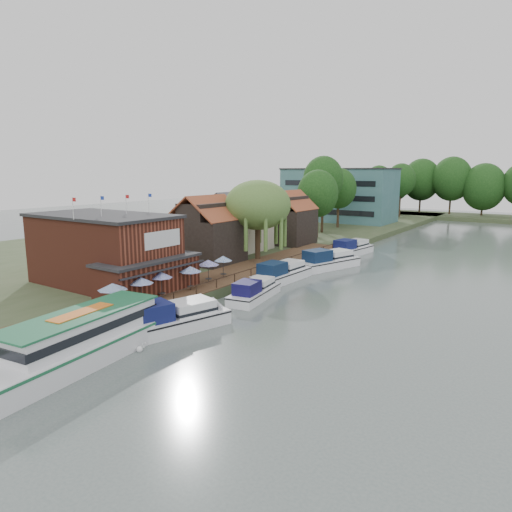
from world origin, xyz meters
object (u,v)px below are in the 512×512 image
Objects in this scene: cruiser_1 at (254,289)px; swan at (140,349)px; cottage_c at (289,217)px; umbrella_0 at (113,297)px; umbrella_2 at (161,284)px; willow at (258,220)px; cruiser_4 at (351,246)px; hotel_block at (339,195)px; cottage_a at (207,229)px; cruiser_0 at (173,315)px; tour_boat at (74,339)px; umbrella_1 at (141,290)px; cruiser_3 at (328,258)px; cottage_b at (235,221)px; cruiser_2 at (282,271)px; umbrella_4 at (208,271)px; umbrella_5 at (223,267)px; pub at (116,251)px; umbrella_3 at (190,278)px.

swan is at bearing -96.22° from cruiser_1.
swan is (12.91, -42.74, -5.03)m from cottage_c.
umbrella_2 is (0.12, 5.32, 0.00)m from umbrella_0.
willow reaches higher than cruiser_4.
hotel_block is 56.47m from cottage_a.
swan is at bearing -60.15° from cruiser_0.
tour_boat is at bearing -102.48° from cruiser_1.
cruiser_4 is (18.23, -35.47, -5.90)m from hotel_block.
cruiser_3 is (4.77, 27.48, -0.98)m from umbrella_1.
cottage_b reaches higher than cruiser_2.
cruiser_0 is (5.27, -10.61, -0.99)m from umbrella_4.
cottage_c is at bearing 104.43° from umbrella_5.
umbrella_2 is (6.73, -0.53, -2.36)m from pub.
cottage_b is 16.13m from cruiser_3.
umbrella_5 is (-0.10, 2.62, 0.00)m from umbrella_4.
umbrella_3 is at bearing 96.54° from tour_boat.
cottage_b reaches higher than cruiser_4.
cottage_c is at bearing 66.04° from cottage_b.
pub is at bearing 176.14° from cruiser_0.
cottage_a is 19.03m from cottage_c.
cruiser_2 is (-1.70, 8.05, 0.16)m from cruiser_1.
hotel_block is 50.86m from cruiser_3.
umbrella_4 is 19.40m from tour_boat.
umbrella_3 and umbrella_4 have the same top height.
hotel_block is 2.44× the size of willow.
cruiser_3 is at bearing -76.02° from cruiser_4.
tour_boat is (19.01, -83.54, -5.45)m from hotel_block.
swan is (6.05, -5.71, -2.07)m from umbrella_1.
cottage_a reaches higher than cruiser_2.
umbrella_5 is at bearing -56.95° from cottage_b.
willow is 23.69× the size of swan.
cruiser_4 is at bearing 114.70° from cruiser_3.
hotel_block is 10.69× the size of umbrella_1.
cruiser_0 is 11.17m from cruiser_1.
cruiser_4 is at bearing -62.80° from hotel_block.
umbrella_1 is (14.86, -74.03, -4.86)m from hotel_block.
cottage_c is at bearing 96.00° from tour_boat.
umbrella_3 is 6.15m from umbrella_5.
hotel_block is at bearing 102.20° from cottage_c.
tour_boat is (4.15, -9.51, -0.59)m from umbrella_1.
tour_boat is (11.01, -12.54, -2.95)m from pub.
cruiser_1 is (5.43, 0.55, -1.21)m from umbrella_4.
umbrella_4 is at bearing 96.00° from tour_boat.
cottage_c is at bearing 86.99° from cottage_a.
umbrella_4 is 5.40× the size of swan.
umbrella_2 is 9.47m from umbrella_5.
umbrella_4 is (-0.67, 3.49, 0.00)m from umbrella_3.
umbrella_3 is 8.53m from cruiser_0.
umbrella_1 is 11.98m from umbrella_5.
umbrella_2 and umbrella_4 have the same top height.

